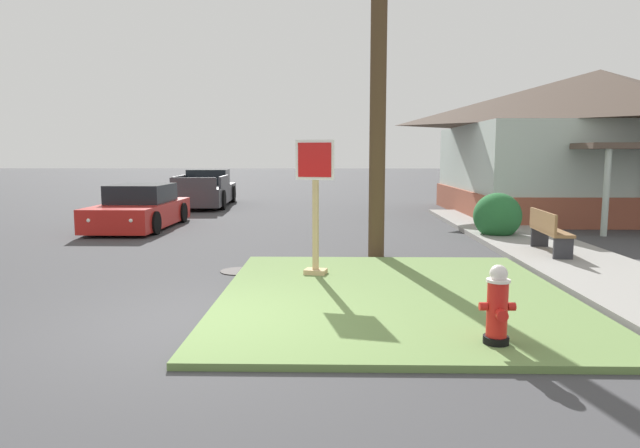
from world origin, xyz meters
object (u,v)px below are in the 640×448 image
fire_hydrant (497,307)px  manhole_cover (240,271)px  stop_sign (315,211)px  utility_pole (379,14)px  pickup_truck_charcoal (206,191)px  parked_sedan_red (140,209)px  street_bench (548,230)px

fire_hydrant → manhole_cover: fire_hydrant is taller
stop_sign → utility_pole: 4.42m
manhole_cover → pickup_truck_charcoal: pickup_truck_charcoal is taller
parked_sedan_red → stop_sign: bearing=-51.2°
stop_sign → pickup_truck_charcoal: size_ratio=0.41×
manhole_cover → parked_sedan_red: bearing=122.9°
pickup_truck_charcoal → utility_pole: bearing=-61.8°
fire_hydrant → utility_pole: utility_pole is taller
fire_hydrant → utility_pole: bearing=98.6°
street_bench → fire_hydrant: bearing=-115.9°
stop_sign → manhole_cover: stop_sign is taller
street_bench → stop_sign: bearing=-157.2°
stop_sign → pickup_truck_charcoal: stop_sign is taller
street_bench → utility_pole: 5.50m
manhole_cover → fire_hydrant: bearing=-49.4°
fire_hydrant → parked_sedan_red: bearing=126.1°
parked_sedan_red → pickup_truck_charcoal: size_ratio=0.78×
stop_sign → street_bench: (4.67, 1.96, -0.56)m
manhole_cover → street_bench: bearing=13.2°
fire_hydrant → manhole_cover: bearing=130.6°
fire_hydrant → stop_sign: bearing=120.5°
utility_pole → street_bench: bearing=-2.2°
manhole_cover → street_bench: (6.06, 1.42, 0.58)m
parked_sedan_red → street_bench: parked_sedan_red is taller
street_bench → manhole_cover: bearing=-166.8°
stop_sign → manhole_cover: (-1.38, 0.54, -1.15)m
pickup_truck_charcoal → street_bench: size_ratio=3.34×
stop_sign → pickup_truck_charcoal: bearing=110.0°
fire_hydrant → street_bench: size_ratio=0.52×
fire_hydrant → manhole_cover: (-3.42, 3.99, -0.48)m
pickup_truck_charcoal → utility_pole: (6.10, -11.40, 4.24)m
parked_sedan_red → manhole_cover: bearing=-57.1°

